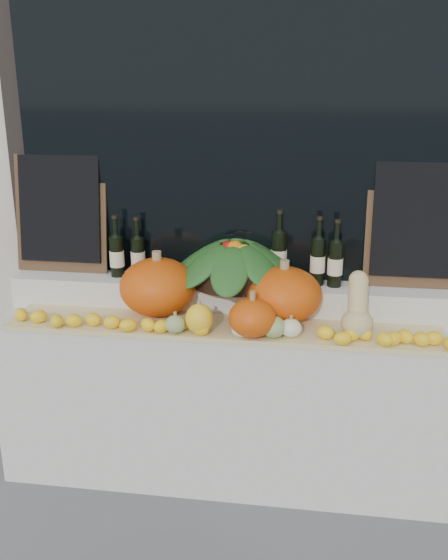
# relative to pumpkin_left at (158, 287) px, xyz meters

# --- Properties ---
(storefront_facade) EXTENTS (7.00, 0.94, 4.50)m
(storefront_facade) POSITION_rel_pumpkin_left_xyz_m (0.34, 0.74, 1.20)
(storefront_facade) COLOR beige
(storefront_facade) RESTS_ON ground
(display_sill) EXTENTS (2.30, 0.55, 0.88)m
(display_sill) POSITION_rel_pumpkin_left_xyz_m (0.34, 0.02, -0.61)
(display_sill) COLOR silver
(display_sill) RESTS_ON ground
(rear_tier) EXTENTS (2.30, 0.25, 0.16)m
(rear_tier) POSITION_rel_pumpkin_left_xyz_m (0.34, 0.17, -0.09)
(rear_tier) COLOR silver
(rear_tier) RESTS_ON display_sill
(straw_bedding) EXTENTS (2.10, 0.32, 0.02)m
(straw_bedding) POSITION_rel_pumpkin_left_xyz_m (0.34, -0.11, -0.16)
(straw_bedding) COLOR tan
(straw_bedding) RESTS_ON display_sill
(pumpkin_left) EXTENTS (0.40, 0.40, 0.29)m
(pumpkin_left) POSITION_rel_pumpkin_left_xyz_m (0.00, 0.00, 0.00)
(pumpkin_left) COLOR #DB510B
(pumpkin_left) RESTS_ON straw_bedding
(pumpkin_right) EXTENTS (0.41, 0.41, 0.27)m
(pumpkin_right) POSITION_rel_pumpkin_left_xyz_m (0.63, 0.01, -0.01)
(pumpkin_right) COLOR #DB510B
(pumpkin_right) RESTS_ON straw_bedding
(pumpkin_center) EXTENTS (0.28, 0.28, 0.18)m
(pumpkin_center) POSITION_rel_pumpkin_left_xyz_m (0.50, -0.21, -0.05)
(pumpkin_center) COLOR #DB510B
(pumpkin_center) RESTS_ON straw_bedding
(butternut_squash) EXTENTS (0.15, 0.21, 0.29)m
(butternut_squash) POSITION_rel_pumpkin_left_xyz_m (0.97, -0.12, -0.02)
(butternut_squash) COLOR #CFB87A
(butternut_squash) RESTS_ON straw_bedding
(decorative_gourds) EXTENTS (0.64, 0.14, 0.17)m
(decorative_gourds) POSITION_rel_pumpkin_left_xyz_m (0.39, -0.21, -0.09)
(decorative_gourds) COLOR #386B20
(decorative_gourds) RESTS_ON straw_bedding
(lemon_heap) EXTENTS (2.20, 0.16, 0.06)m
(lemon_heap) POSITION_rel_pumpkin_left_xyz_m (0.34, -0.22, -0.11)
(lemon_heap) COLOR yellow
(lemon_heap) RESTS_ON straw_bedding
(produce_bowl) EXTENTS (0.70, 0.70, 0.23)m
(produce_bowl) POSITION_rel_pumpkin_left_xyz_m (0.37, 0.15, 0.10)
(produce_bowl) COLOR black
(produce_bowl) RESTS_ON rear_tier
(wine_bottle_far_left) EXTENTS (0.08, 0.08, 0.33)m
(wine_bottle_far_left) POSITION_rel_pumpkin_left_xyz_m (-0.26, 0.17, 0.10)
(wine_bottle_far_left) COLOR black
(wine_bottle_far_left) RESTS_ON rear_tier
(wine_bottle_near_left) EXTENTS (0.08, 0.08, 0.32)m
(wine_bottle_near_left) POSITION_rel_pumpkin_left_xyz_m (-0.15, 0.19, 0.10)
(wine_bottle_near_left) COLOR black
(wine_bottle_near_left) RESTS_ON rear_tier
(wine_bottle_tall) EXTENTS (0.08, 0.08, 0.36)m
(wine_bottle_tall) POSITION_rel_pumpkin_left_xyz_m (0.59, 0.24, 0.12)
(wine_bottle_tall) COLOR black
(wine_bottle_tall) RESTS_ON rear_tier
(wine_bottle_near_right) EXTENTS (0.08, 0.08, 0.35)m
(wine_bottle_near_right) POSITION_rel_pumpkin_left_xyz_m (0.78, 0.18, 0.12)
(wine_bottle_near_right) COLOR black
(wine_bottle_near_right) RESTS_ON rear_tier
(wine_bottle_far_right) EXTENTS (0.08, 0.08, 0.34)m
(wine_bottle_far_right) POSITION_rel_pumpkin_left_xyz_m (0.87, 0.17, 0.11)
(wine_bottle_far_right) COLOR black
(wine_bottle_far_right) RESTS_ON rear_tier
(chalkboard_left) EXTENTS (0.50, 0.11, 0.62)m
(chalkboard_left) POSITION_rel_pumpkin_left_xyz_m (-0.58, 0.23, 0.31)
(chalkboard_left) COLOR #4C331E
(chalkboard_left) RESTS_ON rear_tier
(chalkboard_right) EXTENTS (0.50, 0.11, 0.62)m
(chalkboard_right) POSITION_rel_pumpkin_left_xyz_m (1.26, 0.23, 0.31)
(chalkboard_right) COLOR #4C331E
(chalkboard_right) RESTS_ON rear_tier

